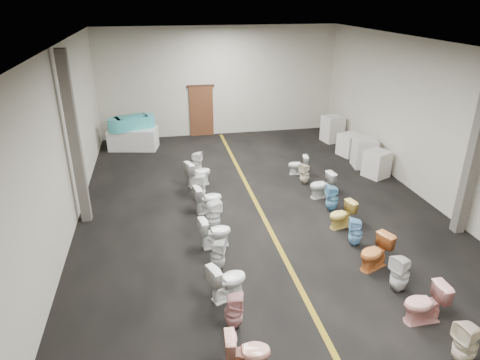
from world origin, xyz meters
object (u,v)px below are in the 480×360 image
(appliance_crate_d, at_px, (332,129))
(toilet_left_7, at_px, (213,215))
(toilet_right_6, at_px, (356,232))
(bathtub, at_px, (132,122))
(appliance_crate_b, at_px, (364,153))
(toilet_left_6, at_px, (215,232))
(toilet_right_3, at_px, (425,304))
(toilet_right_10, at_px, (305,174))
(toilet_left_2, at_px, (248,352))
(toilet_right_4, at_px, (400,274))
(toilet_right_5, at_px, (375,253))
(appliance_crate_a, at_px, (377,164))
(toilet_right_7, at_px, (342,215))
(appliance_crate_c, at_px, (350,145))
(toilet_right_11, at_px, (298,165))
(display_table, at_px, (133,139))
(toilet_right_2, at_px, (466,344))
(toilet_left_5, at_px, (218,255))
(toilet_left_11, at_px, (196,163))
(toilet_left_4, at_px, (228,280))
(toilet_left_8, at_px, (208,199))
(toilet_right_9, at_px, (322,185))
(toilet_right_8, at_px, (332,198))
(toilet_left_3, at_px, (234,311))
(toilet_left_9, at_px, (199,187))

(appliance_crate_d, distance_m, toilet_left_7, 8.58)
(appliance_crate_d, xyz_separation_m, toilet_right_6, (-2.57, -7.70, -0.17))
(appliance_crate_d, bearing_deg, bathtub, 175.49)
(appliance_crate_b, xyz_separation_m, toilet_left_6, (-5.90, -4.18, -0.12))
(toilet_right_3, bearing_deg, toilet_right_10, -179.63)
(toilet_left_2, height_order, toilet_right_3, toilet_right_3)
(toilet_right_4, bearing_deg, toilet_right_5, 167.79)
(appliance_crate_a, bearing_deg, toilet_right_7, -130.35)
(appliance_crate_c, height_order, toilet_right_11, appliance_crate_c)
(display_table, distance_m, toilet_right_2, 13.34)
(appliance_crate_b, xyz_separation_m, appliance_crate_c, (0.00, 1.18, -0.10))
(toilet_left_5, xyz_separation_m, toilet_left_11, (0.09, 5.52, 0.05))
(toilet_left_7, distance_m, toilet_right_4, 4.68)
(toilet_left_4, bearing_deg, toilet_right_6, -89.50)
(appliance_crate_c, relative_size, toilet_right_11, 1.24)
(bathtub, bearing_deg, display_table, -19.97)
(appliance_crate_d, distance_m, toilet_right_7, 7.26)
(appliance_crate_b, relative_size, toilet_right_10, 1.50)
(bathtub, height_order, toilet_right_11, bathtub)
(toilet_left_5, xyz_separation_m, toilet_left_6, (0.08, 0.95, 0.03))
(toilet_left_8, height_order, toilet_right_5, toilet_left_8)
(toilet_left_5, height_order, toilet_left_7, toilet_left_7)
(toilet_right_7, xyz_separation_m, toilet_right_9, (0.15, 1.82, 0.03))
(display_table, bearing_deg, toilet_left_5, -76.52)
(toilet_right_10, bearing_deg, toilet_left_2, -46.08)
(appliance_crate_c, distance_m, appliance_crate_d, 1.71)
(toilet_right_4, height_order, toilet_right_8, toilet_right_4)
(toilet_left_6, height_order, toilet_right_9, toilet_left_6)
(appliance_crate_c, relative_size, toilet_left_7, 0.98)
(bathtub, bearing_deg, toilet_left_2, -99.48)
(toilet_left_3, bearing_deg, appliance_crate_a, -35.80)
(appliance_crate_b, bearing_deg, toilet_right_9, -138.71)
(appliance_crate_a, xyz_separation_m, toilet_left_5, (-5.98, -4.20, -0.09))
(toilet_right_4, bearing_deg, appliance_crate_d, 145.53)
(bathtub, distance_m, toilet_right_3, 12.40)
(appliance_crate_c, distance_m, toilet_left_3, 10.13)
(toilet_right_10, bearing_deg, toilet_left_9, -102.41)
(display_table, height_order, toilet_right_7, display_table)
(appliance_crate_a, bearing_deg, bathtub, 151.05)
(appliance_crate_c, height_order, toilet_right_7, appliance_crate_c)
(toilet_right_8, xyz_separation_m, toilet_right_11, (-0.09, 2.76, -0.06))
(display_table, relative_size, toilet_right_2, 2.17)
(toilet_left_5, height_order, toilet_left_8, toilet_left_8)
(bathtub, relative_size, toilet_right_2, 2.11)
(toilet_left_3, height_order, toilet_right_9, toilet_right_9)
(bathtub, bearing_deg, toilet_right_8, -69.11)
(appliance_crate_d, bearing_deg, appliance_crate_c, -90.00)
(toilet_right_2, bearing_deg, toilet_left_7, -158.70)
(display_table, distance_m, appliance_crate_a, 9.21)
(toilet_left_6, bearing_deg, toilet_right_11, -49.52)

